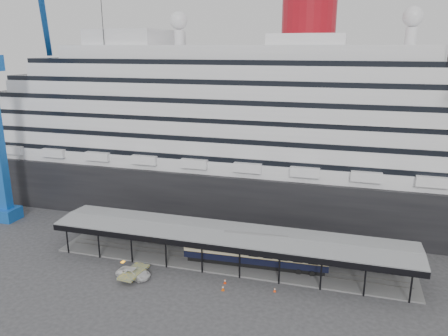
{
  "coord_description": "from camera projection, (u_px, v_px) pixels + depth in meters",
  "views": [
    {
      "loc": [
        16.56,
        -54.6,
        32.56
      ],
      "look_at": [
        -1.52,
        8.0,
        14.44
      ],
      "focal_mm": 35.0,
      "sensor_mm": 36.0,
      "label": 1
    }
  ],
  "objects": [
    {
      "name": "ground",
      "position": [
        219.0,
        278.0,
        63.69
      ],
      "size": [
        200.0,
        200.0,
        0.0
      ],
      "primitive_type": "plane",
      "color": "#343436",
      "rests_on": "ground"
    },
    {
      "name": "cruise_ship",
      "position": [
        264.0,
        120.0,
        88.38
      ],
      "size": [
        130.0,
        30.0,
        43.9
      ],
      "color": "black",
      "rests_on": "ground"
    },
    {
      "name": "platform_canopy",
      "position": [
        228.0,
        249.0,
        67.68
      ],
      "size": [
        56.0,
        9.18,
        5.3
      ],
      "color": "slate",
      "rests_on": "ground"
    },
    {
      "name": "crane_blue",
      "position": [
        1.0,
        118.0,
        80.23
      ],
      "size": [
        22.63,
        19.19,
        47.6
      ],
      "color": "blue",
      "rests_on": "ground"
    },
    {
      "name": "port_truck",
      "position": [
        134.0,
        273.0,
        63.63
      ],
      "size": [
        5.26,
        2.8,
        1.41
      ],
      "primitive_type": "imported",
      "rotation": [
        0.0,
        0.0,
        1.48
      ],
      "color": "silver",
      "rests_on": "ground"
    },
    {
      "name": "pullman_carriage",
      "position": [
        255.0,
        251.0,
        66.46
      ],
      "size": [
        22.12,
        3.79,
        21.62
      ],
      "rotation": [
        0.0,
        0.0,
        0.04
      ],
      "color": "black",
      "rests_on": "ground"
    },
    {
      "name": "traffic_cone_left",
      "position": [
        225.0,
        281.0,
        62.13
      ],
      "size": [
        0.46,
        0.46,
        0.76
      ],
      "rotation": [
        0.0,
        0.0,
        -0.19
      ],
      "color": "red",
      "rests_on": "ground"
    },
    {
      "name": "traffic_cone_mid",
      "position": [
        223.0,
        288.0,
        60.35
      ],
      "size": [
        0.42,
        0.42,
        0.81
      ],
      "rotation": [
        0.0,
        0.0,
        -0.0
      ],
      "color": "#D6520B",
      "rests_on": "ground"
    },
    {
      "name": "traffic_cone_right",
      "position": [
        275.0,
        290.0,
        60.05
      ],
      "size": [
        0.43,
        0.43,
        0.67
      ],
      "rotation": [
        0.0,
        0.0,
        0.31
      ],
      "color": "#F8460D",
      "rests_on": "ground"
    }
  ]
}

